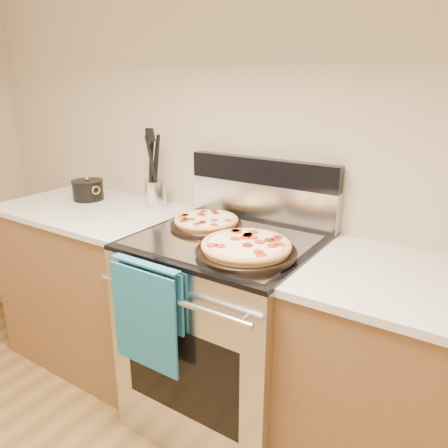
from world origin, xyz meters
The scene contains 16 objects.
wall_back centered at (0.00, 2.00, 1.35)m, with size 4.00×4.00×0.00m, color tan.
range_body centered at (0.00, 1.65, 0.45)m, with size 0.76×0.68×0.90m, color #B7B7BC.
oven_window centered at (0.00, 1.31, 0.45)m, with size 0.56×0.01×0.40m, color black.
cooktop centered at (0.00, 1.65, 0.91)m, with size 0.76×0.68×0.02m, color black.
backsplash_lower centered at (0.00, 1.96, 1.01)m, with size 0.76×0.06×0.18m, color silver.
backsplash_upper centered at (0.00, 1.96, 1.16)m, with size 0.76×0.06×0.12m, color black.
oven_handle centered at (0.00, 1.27, 0.80)m, with size 0.03×0.03×0.70m, color silver.
dish_towel centered at (-0.12, 1.27, 0.70)m, with size 0.32×0.05×0.42m, color #196680, non-canonical shape.
foil_sheet centered at (0.00, 1.62, 0.92)m, with size 0.70×0.55×0.01m, color gray.
cabinet_left centered at (-0.88, 1.68, 0.44)m, with size 1.00×0.62×0.88m, color brown.
countertop_left centered at (-0.88, 1.68, 0.90)m, with size 1.02×0.64×0.03m, color beige.
cabinet_right centered at (0.88, 1.68, 0.44)m, with size 1.00×0.62×0.88m, color brown.
pepperoni_pizza_back centered at (-0.15, 1.72, 0.95)m, with size 0.33×0.33×0.04m, color #C7873C, non-canonical shape.
pepperoni_pizza_front centered at (0.17, 1.53, 0.95)m, with size 0.39×0.39×0.05m, color #C7873C, non-canonical shape.
utensil_crock centered at (-0.60, 1.89, 0.98)m, with size 0.12×0.12×0.14m, color silver.
saucepan centered at (-1.02, 1.78, 0.96)m, with size 0.17×0.17×0.10m, color black.
Camera 1 is at (0.95, 0.18, 1.57)m, focal length 35.00 mm.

